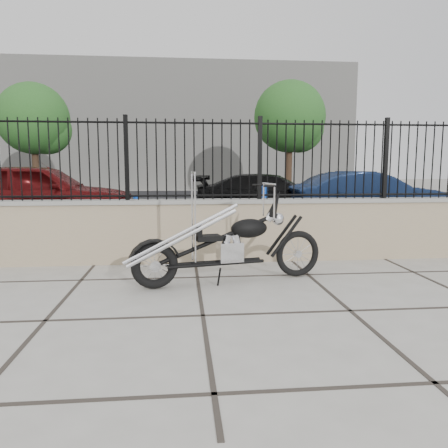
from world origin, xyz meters
TOP-DOWN VIEW (x-y plane):
  - ground_plane at (0.00, 0.00)m, footprint 90.00×90.00m
  - parking_lot at (0.00, 12.50)m, footprint 30.00×30.00m
  - retaining_wall at (0.00, 2.50)m, footprint 14.00×0.36m
  - iron_fence at (0.00, 2.50)m, footprint 14.00×0.08m
  - background_building at (0.00, 26.50)m, footprint 22.00×6.00m
  - chopper_motorcycle at (0.35, 1.20)m, footprint 2.40×0.91m
  - car_red at (-3.70, 7.07)m, footprint 4.61×1.87m
  - car_black at (2.32, 7.92)m, footprint 4.59×2.63m
  - car_blue at (4.61, 6.84)m, footprint 4.09×1.51m
  - bollard_a at (-1.11, 4.71)m, footprint 0.14×0.14m
  - bollard_b at (1.55, 4.94)m, footprint 0.17×0.17m
  - tree_left at (-6.69, 16.29)m, footprint 3.13×3.13m
  - tree_right at (4.82, 16.10)m, footprint 3.29×3.29m

SIDE VIEW (x-z plane):
  - ground_plane at x=0.00m, z-range 0.00..0.00m
  - parking_lot at x=0.00m, z-range 0.00..0.00m
  - bollard_a at x=-1.11m, z-range 0.00..0.88m
  - retaining_wall at x=0.00m, z-range 0.00..0.96m
  - bollard_b at x=1.55m, z-range 0.00..1.07m
  - car_black at x=2.32m, z-range 0.00..1.25m
  - car_blue at x=4.61m, z-range 0.00..1.34m
  - chopper_motorcycle at x=0.35m, z-range 0.00..1.42m
  - car_red at x=-3.70m, z-range 0.00..1.57m
  - iron_fence at x=0.00m, z-range 0.96..2.16m
  - tree_left at x=-6.69m, z-range 1.06..6.34m
  - tree_right at x=4.82m, z-range 1.11..6.67m
  - background_building at x=0.00m, z-range 0.00..8.00m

